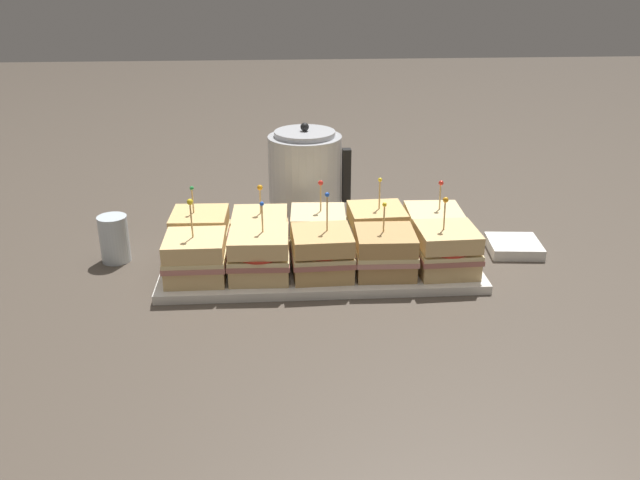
{
  "coord_description": "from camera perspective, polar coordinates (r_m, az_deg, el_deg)",
  "views": [
    {
      "loc": [
        -0.08,
        -1.27,
        0.61
      ],
      "look_at": [
        0.0,
        0.0,
        0.07
      ],
      "focal_mm": 38.0,
      "sensor_mm": 36.0,
      "label": 1
    }
  ],
  "objects": [
    {
      "name": "ground_plane",
      "position": [
        1.41,
        0.0,
        -2.44
      ],
      "size": [
        6.0,
        6.0,
        0.0
      ],
      "primitive_type": "plane",
      "color": "#4C4238"
    },
    {
      "name": "sandwich_back_far_left",
      "position": [
        1.45,
        -10.04,
        0.58
      ],
      "size": [
        0.12,
        0.12,
        0.15
      ],
      "color": "tan",
      "rests_on": "serving_platter"
    },
    {
      "name": "drinking_glass",
      "position": [
        1.5,
        -16.94,
        0.1
      ],
      "size": [
        0.06,
        0.06,
        0.1
      ],
      "color": "silver",
      "rests_on": "ground_plane"
    },
    {
      "name": "sandwich_front_far_left",
      "position": [
        1.34,
        -10.44,
        -1.45
      ],
      "size": [
        0.12,
        0.12,
        0.17
      ],
      "color": "#DBB77A",
      "rests_on": "serving_platter"
    },
    {
      "name": "sandwich_back_left",
      "position": [
        1.44,
        -5.05,
        0.67
      ],
      "size": [
        0.12,
        0.12,
        0.15
      ],
      "color": "#DBB77A",
      "rests_on": "serving_platter"
    },
    {
      "name": "sandwich_front_right",
      "position": [
        1.35,
        5.48,
        -1.02
      ],
      "size": [
        0.12,
        0.12,
        0.15
      ],
      "color": "tan",
      "rests_on": "serving_platter"
    },
    {
      "name": "sandwich_front_far_right",
      "position": [
        1.37,
        10.59,
        -0.84
      ],
      "size": [
        0.12,
        0.12,
        0.16
      ],
      "color": "#DBB77A",
      "rests_on": "serving_platter"
    },
    {
      "name": "sandwich_back_right",
      "position": [
        1.46,
        4.77,
        1.02
      ],
      "size": [
        0.13,
        0.13,
        0.16
      ],
      "color": "tan",
      "rests_on": "serving_platter"
    },
    {
      "name": "sandwich_back_center",
      "position": [
        1.45,
        -0.1,
        0.82
      ],
      "size": [
        0.13,
        0.13,
        0.15
      ],
      "color": "beige",
      "rests_on": "serving_platter"
    },
    {
      "name": "sandwich_back_far_right",
      "position": [
        1.48,
        9.5,
        1.02
      ],
      "size": [
        0.12,
        0.12,
        0.15
      ],
      "color": "beige",
      "rests_on": "serving_platter"
    },
    {
      "name": "sandwich_front_left",
      "position": [
        1.33,
        -5.13,
        -1.26
      ],
      "size": [
        0.12,
        0.12,
        0.15
      ],
      "color": "#DBB77A",
      "rests_on": "serving_platter"
    },
    {
      "name": "napkin_stack",
      "position": [
        1.55,
        16.01,
        -0.52
      ],
      "size": [
        0.12,
        0.12,
        0.02
      ],
      "color": "white",
      "rests_on": "ground_plane"
    },
    {
      "name": "serving_platter",
      "position": [
        1.41,
        0.0,
        -2.11
      ],
      "size": [
        0.65,
        0.28,
        0.02
      ],
      "color": "white",
      "rests_on": "ground_plane"
    },
    {
      "name": "kettle_steel",
      "position": [
        1.62,
        -1.23,
        5.19
      ],
      "size": [
        0.2,
        0.17,
        0.25
      ],
      "color": "#B7BABF",
      "rests_on": "ground_plane"
    },
    {
      "name": "sandwich_front_center",
      "position": [
        1.33,
        0.14,
        -1.12
      ],
      "size": [
        0.12,
        0.12,
        0.17
      ],
      "color": "tan",
      "rests_on": "serving_platter"
    }
  ]
}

